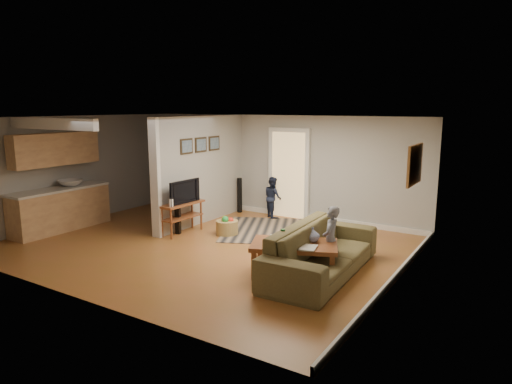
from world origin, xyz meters
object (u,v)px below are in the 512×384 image
at_px(coffee_table, 295,250).
at_px(speaker_right, 240,195).
at_px(toy_basket, 227,227).
at_px(child, 330,272).
at_px(sofa, 321,273).
at_px(toddler, 273,217).
at_px(speaker_left, 178,211).
at_px(tv_console, 182,206).

height_order(coffee_table, speaker_right, speaker_right).
bearing_deg(toy_basket, child, -18.36).
distance_m(sofa, toddler, 3.93).
relative_size(coffee_table, speaker_left, 1.54).
height_order(sofa, speaker_right, speaker_right).
xyz_separation_m(toy_basket, toddler, (0.06, 1.87, -0.17)).
bearing_deg(toddler, toy_basket, 123.92).
bearing_deg(speaker_right, child, -25.11).
bearing_deg(coffee_table, sofa, 39.08).
xyz_separation_m(speaker_left, child, (3.69, -0.40, -0.51)).
height_order(tv_console, toddler, tv_console).
xyz_separation_m(sofa, coffee_table, (-0.34, -0.28, 0.42)).
bearing_deg(speaker_left, sofa, -25.18).
bearing_deg(speaker_right, tv_console, -76.50).
bearing_deg(toddler, coffee_table, 160.83).
relative_size(coffee_table, toddler, 1.55).
relative_size(sofa, tv_console, 2.51).
height_order(sofa, tv_console, tv_console).
relative_size(speaker_right, toy_basket, 1.92).
xyz_separation_m(coffee_table, toy_basket, (-2.33, 1.35, -0.25)).
bearing_deg(speaker_left, tv_console, 34.02).
bearing_deg(toddler, tv_console, 103.71).
distance_m(speaker_left, child, 3.74).
bearing_deg(speaker_left, toddler, 51.10).
relative_size(tv_console, toy_basket, 2.32).
height_order(coffee_table, tv_console, tv_console).
xyz_separation_m(tv_console, speaker_left, (-0.06, -0.07, -0.10)).
bearing_deg(child, speaker_right, -137.49).
distance_m(speaker_right, child, 4.64).
distance_m(speaker_left, toy_basket, 1.12).
xyz_separation_m(speaker_right, toy_basket, (0.93, -1.87, -0.28)).
bearing_deg(coffee_table, toy_basket, 149.95).
bearing_deg(tv_console, toy_basket, 28.80).
distance_m(tv_console, child, 3.71).
bearing_deg(toy_basket, speaker_left, -151.42).
relative_size(coffee_table, toy_basket, 3.36).
relative_size(child, toddler, 1.10).
height_order(speaker_left, speaker_right, speaker_left).
xyz_separation_m(coffee_table, speaker_left, (-3.26, 0.84, 0.09)).
height_order(tv_console, child, tv_console).
bearing_deg(speaker_left, speaker_right, 73.66).
height_order(coffee_table, child, coffee_table).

